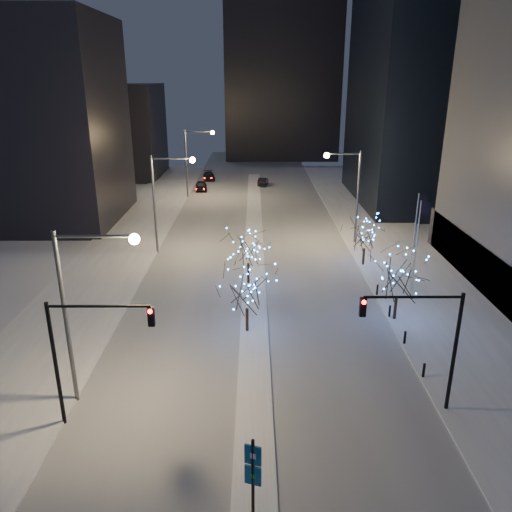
{
  "coord_description": "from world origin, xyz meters",
  "views": [
    {
      "loc": [
        0.01,
        -21.77,
        17.23
      ],
      "look_at": [
        0.14,
        12.08,
        5.0
      ],
      "focal_mm": 35.0,
      "sensor_mm": 36.0,
      "label": 1
    }
  ],
  "objects_px": {
    "traffic_signal_west": "(84,344)",
    "traffic_signal_east": "(427,333)",
    "street_lamp_w_near": "(83,295)",
    "holiday_tree_median_far": "(248,247)",
    "holiday_tree_median_near": "(247,286)",
    "wayfinding_sign": "(253,471)",
    "street_lamp_w_mid": "(164,191)",
    "car_far": "(209,176)",
    "street_lamp_east": "(350,185)",
    "holiday_tree_plaza_near": "(399,275)",
    "holiday_tree_plaza_far": "(365,234)",
    "car_near": "(201,186)",
    "car_mid": "(263,181)",
    "street_lamp_w_far": "(193,154)"
  },
  "relations": [
    {
      "from": "street_lamp_w_near",
      "to": "holiday_tree_median_far",
      "type": "relative_size",
      "value": 1.99
    },
    {
      "from": "holiday_tree_median_far",
      "to": "holiday_tree_median_near",
      "type": "bearing_deg",
      "value": -90.0
    },
    {
      "from": "car_mid",
      "to": "holiday_tree_median_near",
      "type": "distance_m",
      "value": 51.05
    },
    {
      "from": "street_lamp_w_far",
      "to": "traffic_signal_west",
      "type": "distance_m",
      "value": 52.04
    },
    {
      "from": "traffic_signal_west",
      "to": "car_mid",
      "type": "height_order",
      "value": "traffic_signal_west"
    },
    {
      "from": "traffic_signal_west",
      "to": "holiday_tree_median_far",
      "type": "relative_size",
      "value": 1.39
    },
    {
      "from": "street_lamp_w_mid",
      "to": "holiday_tree_plaza_near",
      "type": "relative_size",
      "value": 1.74
    },
    {
      "from": "traffic_signal_east",
      "to": "car_mid",
      "type": "bearing_deg",
      "value": 97.09
    },
    {
      "from": "street_lamp_east",
      "to": "car_near",
      "type": "xyz_separation_m",
      "value": [
        -18.5,
        26.77,
        -5.71
      ]
    },
    {
      "from": "holiday_tree_plaza_near",
      "to": "wayfinding_sign",
      "type": "xyz_separation_m",
      "value": [
        -10.55,
        -17.7,
        -1.27
      ]
    },
    {
      "from": "traffic_signal_east",
      "to": "car_near",
      "type": "distance_m",
      "value": 58.55
    },
    {
      "from": "holiday_tree_median_far",
      "to": "car_mid",
      "type": "bearing_deg",
      "value": 87.29
    },
    {
      "from": "holiday_tree_plaza_near",
      "to": "holiday_tree_plaza_far",
      "type": "height_order",
      "value": "holiday_tree_plaza_near"
    },
    {
      "from": "street_lamp_w_mid",
      "to": "car_near",
      "type": "height_order",
      "value": "street_lamp_w_mid"
    },
    {
      "from": "street_lamp_w_near",
      "to": "traffic_signal_west",
      "type": "xyz_separation_m",
      "value": [
        0.5,
        -2.0,
        -1.74
      ]
    },
    {
      "from": "wayfinding_sign",
      "to": "car_mid",
      "type": "bearing_deg",
      "value": 107.53
    },
    {
      "from": "street_lamp_east",
      "to": "traffic_signal_west",
      "type": "xyz_separation_m",
      "value": [
        -18.52,
        -30.0,
        -1.69
      ]
    },
    {
      "from": "car_mid",
      "to": "traffic_signal_west",
      "type": "bearing_deg",
      "value": 89.68
    },
    {
      "from": "car_mid",
      "to": "holiday_tree_plaza_near",
      "type": "height_order",
      "value": "holiday_tree_plaza_near"
    },
    {
      "from": "car_far",
      "to": "street_lamp_east",
      "type": "bearing_deg",
      "value": -71.97
    },
    {
      "from": "traffic_signal_west",
      "to": "holiday_tree_plaza_near",
      "type": "bearing_deg",
      "value": 31.7
    },
    {
      "from": "traffic_signal_west",
      "to": "traffic_signal_east",
      "type": "distance_m",
      "value": 17.41
    },
    {
      "from": "traffic_signal_east",
      "to": "wayfinding_sign",
      "type": "relative_size",
      "value": 1.78
    },
    {
      "from": "street_lamp_w_near",
      "to": "wayfinding_sign",
      "type": "distance_m",
      "value": 12.64
    },
    {
      "from": "car_far",
      "to": "traffic_signal_east",
      "type": "bearing_deg",
      "value": -84.18
    },
    {
      "from": "street_lamp_w_mid",
      "to": "holiday_tree_plaza_near",
      "type": "height_order",
      "value": "street_lamp_w_mid"
    },
    {
      "from": "car_mid",
      "to": "holiday_tree_median_near",
      "type": "height_order",
      "value": "holiday_tree_median_near"
    },
    {
      "from": "street_lamp_w_near",
      "to": "holiday_tree_plaza_near",
      "type": "relative_size",
      "value": 1.74
    },
    {
      "from": "street_lamp_w_near",
      "to": "holiday_tree_plaza_near",
      "type": "bearing_deg",
      "value": 26.51
    },
    {
      "from": "street_lamp_w_near",
      "to": "traffic_signal_east",
      "type": "relative_size",
      "value": 1.43
    },
    {
      "from": "holiday_tree_plaza_far",
      "to": "wayfinding_sign",
      "type": "relative_size",
      "value": 1.21
    },
    {
      "from": "car_far",
      "to": "holiday_tree_plaza_far",
      "type": "xyz_separation_m",
      "value": [
        18.45,
        -42.51,
        2.51
      ]
    },
    {
      "from": "street_lamp_w_near",
      "to": "holiday_tree_median_far",
      "type": "height_order",
      "value": "street_lamp_w_near"
    },
    {
      "from": "traffic_signal_east",
      "to": "car_near",
      "type": "height_order",
      "value": "traffic_signal_east"
    },
    {
      "from": "traffic_signal_west",
      "to": "traffic_signal_east",
      "type": "bearing_deg",
      "value": 3.29
    },
    {
      "from": "car_far",
      "to": "holiday_tree_median_near",
      "type": "xyz_separation_m",
      "value": [
        7.45,
        -55.73,
        2.91
      ]
    },
    {
      "from": "street_lamp_w_far",
      "to": "holiday_tree_plaza_far",
      "type": "relative_size",
      "value": 2.1
    },
    {
      "from": "traffic_signal_east",
      "to": "holiday_tree_plaza_near",
      "type": "distance_m",
      "value": 10.87
    },
    {
      "from": "holiday_tree_median_near",
      "to": "wayfinding_sign",
      "type": "height_order",
      "value": "holiday_tree_median_near"
    },
    {
      "from": "car_far",
      "to": "holiday_tree_median_near",
      "type": "relative_size",
      "value": 0.84
    },
    {
      "from": "street_lamp_w_mid",
      "to": "traffic_signal_east",
      "type": "relative_size",
      "value": 1.43
    },
    {
      "from": "traffic_signal_east",
      "to": "car_mid",
      "type": "distance_m",
      "value": 60.41
    },
    {
      "from": "street_lamp_east",
      "to": "wayfinding_sign",
      "type": "relative_size",
      "value": 2.55
    },
    {
      "from": "street_lamp_east",
      "to": "traffic_signal_east",
      "type": "height_order",
      "value": "street_lamp_east"
    },
    {
      "from": "street_lamp_w_near",
      "to": "traffic_signal_west",
      "type": "distance_m",
      "value": 2.7
    },
    {
      "from": "car_near",
      "to": "car_far",
      "type": "bearing_deg",
      "value": 80.6
    },
    {
      "from": "street_lamp_w_near",
      "to": "car_near",
      "type": "xyz_separation_m",
      "value": [
        0.52,
        54.77,
        -5.76
      ]
    },
    {
      "from": "car_near",
      "to": "holiday_tree_plaza_far",
      "type": "xyz_separation_m",
      "value": [
        18.92,
        -33.67,
        2.44
      ]
    },
    {
      "from": "street_lamp_w_mid",
      "to": "car_far",
      "type": "height_order",
      "value": "street_lamp_w_mid"
    },
    {
      "from": "traffic_signal_west",
      "to": "holiday_tree_plaza_far",
      "type": "bearing_deg",
      "value": 50.65
    }
  ]
}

